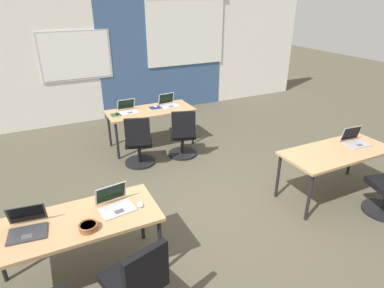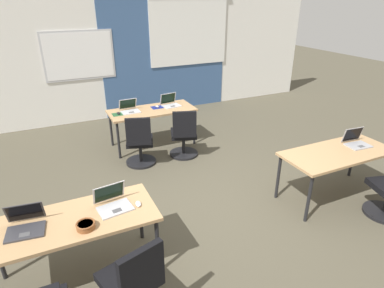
{
  "view_description": "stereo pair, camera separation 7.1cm",
  "coord_description": "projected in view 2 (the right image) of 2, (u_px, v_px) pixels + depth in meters",
  "views": [
    {
      "loc": [
        -1.85,
        -3.36,
        2.69
      ],
      "look_at": [
        -0.04,
        0.35,
        0.79
      ],
      "focal_mm": 30.47,
      "sensor_mm": 36.0,
      "label": 1
    },
    {
      "loc": [
        -1.79,
        -3.39,
        2.69
      ],
      "look_at": [
        -0.04,
        0.35,
        0.79
      ],
      "focal_mm": 30.47,
      "sensor_mm": 36.0,
      "label": 2
    }
  ],
  "objects": [
    {
      "name": "laptop_near_left_inner",
      "position": [
        113.0,
        203.0,
        3.3
      ],
      "size": [
        0.37,
        0.34,
        0.23
      ],
      "rotation": [
        0.0,
        0.0,
        0.14
      ],
      "color": "#B7B7BC",
      "rests_on": "desk_near_left"
    },
    {
      "name": "desk_near_right",
      "position": [
        338.0,
        155.0,
        4.51
      ],
      "size": [
        1.6,
        0.7,
        0.72
      ],
      "color": "tan",
      "rests_on": "ground"
    },
    {
      "name": "chair_far_right",
      "position": [
        184.0,
        137.0,
        5.79
      ],
      "size": [
        0.56,
        0.61,
        0.92
      ],
      "rotation": [
        0.0,
        0.0,
        2.81
      ],
      "color": "black",
      "rests_on": "ground"
    },
    {
      "name": "mouse_near_left_inner",
      "position": [
        138.0,
        204.0,
        3.34
      ],
      "size": [
        0.07,
        0.11,
        0.03
      ],
      "color": "silver",
      "rests_on": "desk_near_left"
    },
    {
      "name": "mousepad_far_left",
      "position": [
        119.0,
        114.0,
        5.87
      ],
      "size": [
        0.22,
        0.19,
        0.0
      ],
      "color": "#23512D",
      "rests_on": "desk_far_center"
    },
    {
      "name": "mouse_far_left",
      "position": [
        118.0,
        113.0,
        5.86
      ],
      "size": [
        0.06,
        0.1,
        0.03
      ],
      "color": "black",
      "rests_on": "mousepad_far_left"
    },
    {
      "name": "back_wall_assembly",
      "position": [
        124.0,
        55.0,
        7.47
      ],
      "size": [
        10.0,
        0.27,
        2.8
      ],
      "color": "silver",
      "rests_on": "ground"
    },
    {
      "name": "desk_near_left",
      "position": [
        74.0,
        224.0,
        3.16
      ],
      "size": [
        1.6,
        0.7,
        0.72
      ],
      "color": "tan",
      "rests_on": "ground"
    },
    {
      "name": "laptop_near_left_end",
      "position": [
        25.0,
        225.0,
        2.98
      ],
      "size": [
        0.36,
        0.34,
        0.23
      ],
      "rotation": [
        0.0,
        0.0,
        -0.12
      ],
      "color": "#333338",
      "rests_on": "desk_near_left"
    },
    {
      "name": "desk_far_center",
      "position": [
        152.0,
        113.0,
        6.14
      ],
      "size": [
        1.6,
        0.7,
        0.72
      ],
      "color": "tan",
      "rests_on": "ground"
    },
    {
      "name": "ground_plane",
      "position": [
        205.0,
        203.0,
        4.6
      ],
      "size": [
        24.0,
        24.0,
        0.0
      ],
      "color": "#4C4738"
    },
    {
      "name": "chair_near_left_inner",
      "position": [
        133.0,
        288.0,
        2.82
      ],
      "size": [
        0.54,
        0.6,
        0.92
      ],
      "rotation": [
        0.0,
        0.0,
        3.42
      ],
      "color": "black",
      "rests_on": "ground"
    },
    {
      "name": "mousepad_far_right",
      "position": [
        157.0,
        107.0,
        6.23
      ],
      "size": [
        0.22,
        0.19,
        0.0
      ],
      "color": "navy",
      "rests_on": "desk_far_center"
    },
    {
      "name": "laptop_near_right_end",
      "position": [
        356.0,
        142.0,
        4.66
      ],
      "size": [
        0.35,
        0.31,
        0.23
      ],
      "rotation": [
        0.0,
        0.0,
        -0.08
      ],
      "color": "#9E9EA3",
      "rests_on": "desk_near_right"
    },
    {
      "name": "mouse_far_right",
      "position": [
        157.0,
        106.0,
        6.22
      ],
      "size": [
        0.07,
        0.11,
        0.03
      ],
      "color": "#B2B2B7",
      "rests_on": "mousepad_far_right"
    },
    {
      "name": "laptop_far_left",
      "position": [
        130.0,
        109.0,
        5.99
      ],
      "size": [
        0.34,
        0.33,
        0.22
      ],
      "rotation": [
        0.0,
        0.0,
        0.03
      ],
      "color": "silver",
      "rests_on": "desk_far_center"
    },
    {
      "name": "laptop_far_right",
      "position": [
        170.0,
        103.0,
        6.3
      ],
      "size": [
        0.36,
        0.33,
        0.23
      ],
      "rotation": [
        0.0,
        0.0,
        0.12
      ],
      "color": "silver",
      "rests_on": "desk_far_center"
    },
    {
      "name": "chair_far_left",
      "position": [
        140.0,
        145.0,
        5.5
      ],
      "size": [
        0.55,
        0.6,
        0.92
      ],
      "rotation": [
        0.0,
        0.0,
        2.83
      ],
      "color": "black",
      "rests_on": "ground"
    },
    {
      "name": "snack_bowl",
      "position": [
        86.0,
        225.0,
        3.0
      ],
      "size": [
        0.18,
        0.18,
        0.06
      ],
      "color": "brown",
      "rests_on": "desk_near_left"
    }
  ]
}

